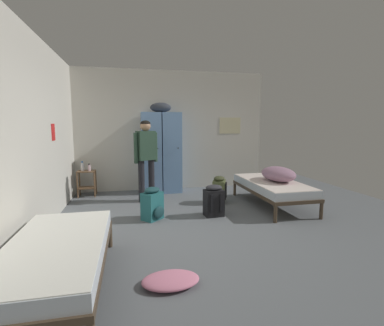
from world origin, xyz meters
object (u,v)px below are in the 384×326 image
object	(u,v)px
bed_left_front	(56,253)
bed_right	(272,186)
shelf_unit	(87,181)
backpack_olive	(219,190)
lotion_bottle	(89,168)
backpack_black	(214,201)
water_bottle	(82,166)
bedding_heap	(278,174)
clothes_pile_pink	(171,280)
locker_bank	(161,151)
person_traveler	(146,153)
backpack_teal	(153,204)

from	to	relation	value
bed_left_front	bed_right	bearing A→B (deg)	33.22
shelf_unit	backpack_olive	bearing A→B (deg)	-22.81
lotion_bottle	backpack_black	xyz separation A→B (m)	(2.28, -1.86, -0.38)
water_bottle	lotion_bottle	distance (m)	0.16
bedding_heap	clothes_pile_pink	xyz separation A→B (m)	(-2.43, -2.33, -0.58)
locker_bank	lotion_bottle	bearing A→B (deg)	-175.53
bed_right	clothes_pile_pink	distance (m)	3.32
locker_bank	person_traveler	size ratio (longest dim) A/B	1.25
locker_bank	backpack_teal	distance (m)	2.12
bed_left_front	water_bottle	world-z (taller)	water_bottle
person_traveler	backpack_olive	xyz separation A→B (m)	(1.41, -0.44, -0.74)
bedding_heap	lotion_bottle	bearing A→B (deg)	157.50
shelf_unit	bedding_heap	size ratio (longest dim) A/B	0.68
shelf_unit	lotion_bottle	world-z (taller)	lotion_bottle
lotion_bottle	clothes_pile_pink	bearing A→B (deg)	-72.09
water_bottle	person_traveler	bearing A→B (deg)	-27.62
lotion_bottle	backpack_black	distance (m)	2.96
bedding_heap	bed_right	bearing A→B (deg)	168.28
backpack_black	clothes_pile_pink	size ratio (longest dim) A/B	0.95
locker_bank	backpack_black	size ratio (longest dim) A/B	3.76
bed_right	person_traveler	distance (m)	2.60
shelf_unit	person_traveler	size ratio (longest dim) A/B	0.34
bed_left_front	backpack_black	xyz separation A→B (m)	(2.10, 1.86, -0.12)
backpack_black	backpack_teal	world-z (taller)	same
water_bottle	backpack_teal	size ratio (longest dim) A/B	0.39
locker_bank	backpack_teal	bearing A→B (deg)	-100.49
bedding_heap	clothes_pile_pink	size ratio (longest dim) A/B	1.46
locker_bank	backpack_teal	world-z (taller)	locker_bank
bedding_heap	backpack_black	distance (m)	1.49
person_traveler	backpack_teal	distance (m)	1.40
locker_bank	bed_right	size ratio (longest dim) A/B	1.09
locker_bank	backpack_black	bearing A→B (deg)	-70.93
shelf_unit	bed_right	xyz separation A→B (m)	(3.64, -1.54, 0.04)
locker_bank	bed_right	distance (m)	2.63
backpack_teal	bed_left_front	bearing A→B (deg)	-119.12
water_bottle	clothes_pile_pink	distance (m)	4.20
person_traveler	backpack_black	xyz separation A→B (m)	(1.08, -1.21, -0.74)
bed_right	backpack_black	bearing A→B (deg)	-164.64
person_traveler	backpack_black	size ratio (longest dim) A/B	3.02
shelf_unit	person_traveler	world-z (taller)	person_traveler
backpack_teal	clothes_pile_pink	size ratio (longest dim) A/B	0.95
locker_bank	backpack_teal	size ratio (longest dim) A/B	3.76
locker_bank	shelf_unit	distance (m)	1.78
bed_left_front	backpack_olive	xyz separation A→B (m)	(2.43, 2.63, -0.12)
locker_bank	person_traveler	xyz separation A→B (m)	(-0.39, -0.77, 0.03)
backpack_black	clothes_pile_pink	world-z (taller)	backpack_black
backpack_olive	backpack_teal	xyz separation A→B (m)	(-1.38, -0.75, 0.00)
person_traveler	lotion_bottle	xyz separation A→B (m)	(-1.20, 0.65, -0.36)
bedding_heap	backpack_olive	world-z (taller)	bedding_heap
backpack_teal	clothes_pile_pink	world-z (taller)	backpack_teal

